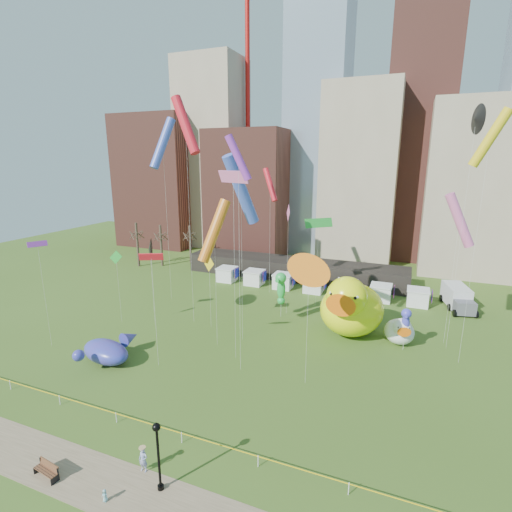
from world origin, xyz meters
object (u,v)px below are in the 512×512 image
at_px(seahorse_green, 281,286).
at_px(park_bench, 47,469).
at_px(box_truck, 457,297).
at_px(toddler, 105,495).
at_px(woman, 143,460).
at_px(whale_inflatable, 107,350).
at_px(lamppost, 158,449).
at_px(big_duck, 351,307).
at_px(small_duck, 400,331).
at_px(seahorse_purple, 406,320).

distance_m(seahorse_green, park_bench, 31.45).
height_order(box_truck, toddler, box_truck).
xyz_separation_m(woman, toddler, (-0.69, -2.80, -0.46)).
relative_size(whale_inflatable, lamppost, 1.53).
relative_size(park_bench, lamppost, 0.41).
bearing_deg(woman, park_bench, -156.00).
relative_size(whale_inflatable, woman, 4.29).
bearing_deg(woman, toddler, -105.83).
bearing_deg(box_truck, whale_inflatable, -152.10).
xyz_separation_m(whale_inflatable, lamppost, (14.48, -11.27, 1.82)).
relative_size(big_duck, small_duck, 2.17).
xyz_separation_m(small_duck, woman, (-14.95, -25.71, -0.67)).
relative_size(small_duck, whale_inflatable, 0.63).
bearing_deg(seahorse_purple, toddler, -117.55).
xyz_separation_m(big_duck, park_bench, (-14.95, -28.68, -2.98)).
relative_size(park_bench, toddler, 2.40).
relative_size(lamppost, box_truck, 0.65).
height_order(seahorse_green, whale_inflatable, seahorse_green).
distance_m(park_bench, woman, 6.18).
bearing_deg(toddler, seahorse_green, 82.25).
distance_m(park_bench, box_truck, 51.00).
distance_m(whale_inflatable, box_truck, 45.59).
distance_m(woman, toddler, 2.92).
distance_m(big_duck, small_duck, 5.89).
height_order(big_duck, park_bench, big_duck).
distance_m(whale_inflatable, toddler, 17.84).
distance_m(big_duck, woman, 27.74).
bearing_deg(woman, seahorse_purple, 55.48).
height_order(lamppost, toddler, lamppost).
distance_m(park_bench, toddler, 4.86).
xyz_separation_m(seahorse_purple, box_truck, (6.51, 15.97, -1.96)).
bearing_deg(woman, box_truck, 59.34).
xyz_separation_m(big_duck, seahorse_purple, (6.04, -1.71, -0.01)).
xyz_separation_m(small_duck, park_bench, (-20.50, -28.41, -1.02)).
bearing_deg(woman, whale_inflatable, 138.21).
height_order(seahorse_purple, woman, seahorse_purple).
relative_size(whale_inflatable, park_bench, 3.78).
distance_m(seahorse_purple, whale_inflatable, 31.33).
xyz_separation_m(seahorse_green, lamppost, (1.68, -28.78, -1.29)).
bearing_deg(park_bench, small_duck, 62.20).
relative_size(big_duck, woman, 5.92).
bearing_deg(toddler, lamppost, 31.74).
bearing_deg(lamppost, woman, 157.22).
xyz_separation_m(small_duck, seahorse_green, (-14.74, 2.28, 2.72)).
height_order(seahorse_purple, box_truck, seahorse_purple).
distance_m(small_duck, woman, 29.75).
xyz_separation_m(seahorse_purple, lamppost, (-13.55, -25.06, -0.52)).
distance_m(big_duck, toddler, 30.64).
distance_m(small_duck, lamppost, 29.58).
bearing_deg(small_duck, woman, -132.84).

